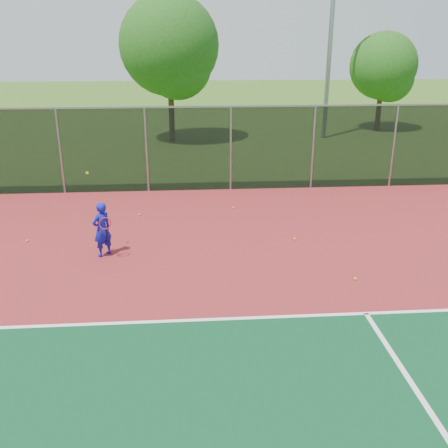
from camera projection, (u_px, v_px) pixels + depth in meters
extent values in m
plane|color=#335B1A|center=(301.00, 428.00, 7.22)|extent=(120.00, 120.00, 0.00)
cube|color=maroon|center=(277.00, 347.00, 9.08)|extent=(30.00, 20.00, 0.02)
cube|color=white|center=(366.00, 313.00, 10.14)|extent=(22.00, 0.10, 0.00)
cube|color=black|center=(231.00, 149.00, 17.88)|extent=(30.00, 0.04, 3.00)
cube|color=gray|center=(231.00, 106.00, 17.34)|extent=(30.00, 0.06, 0.06)
imported|color=#1117A6|center=(102.00, 229.00, 12.61)|extent=(0.61, 0.61, 1.43)
cylinder|color=black|center=(107.00, 233.00, 12.39)|extent=(0.03, 0.15, 0.27)
torus|color=#A51414|center=(105.00, 223.00, 12.19)|extent=(0.30, 0.13, 0.29)
sphere|color=#B7C817|center=(87.00, 173.00, 12.18)|extent=(0.07, 0.07, 0.07)
sphere|color=#B7C817|center=(355.00, 279.00, 11.54)|extent=(0.07, 0.07, 0.07)
sphere|color=#B7C817|center=(139.00, 215.00, 15.67)|extent=(0.07, 0.07, 0.07)
sphere|color=#B7C817|center=(27.00, 241.00, 13.68)|extent=(0.07, 0.07, 0.07)
sphere|color=#B7C817|center=(295.00, 239.00, 13.80)|extent=(0.07, 0.07, 0.07)
sphere|color=#B7C817|center=(233.00, 208.00, 16.31)|extent=(0.07, 0.07, 0.07)
sphere|color=#B7C817|center=(448.00, 206.00, 16.42)|extent=(0.07, 0.07, 0.07)
cylinder|color=gray|center=(332.00, 22.00, 25.61)|extent=(0.24, 0.24, 11.94)
cylinder|color=#3A2715|center=(172.00, 115.00, 26.30)|extent=(0.30, 0.30, 2.84)
sphere|color=#1B4C14|center=(169.00, 45.00, 25.08)|extent=(5.04, 5.04, 5.04)
sphere|color=#1B4C14|center=(178.00, 65.00, 25.16)|extent=(3.47, 3.47, 3.47)
cylinder|color=#3A2715|center=(378.00, 112.00, 29.65)|extent=(0.30, 0.30, 2.15)
sphere|color=#1B4C14|center=(383.00, 66.00, 28.72)|extent=(3.83, 3.83, 3.83)
sphere|color=#1B4C14|center=(391.00, 79.00, 28.72)|extent=(2.63, 2.63, 2.63)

